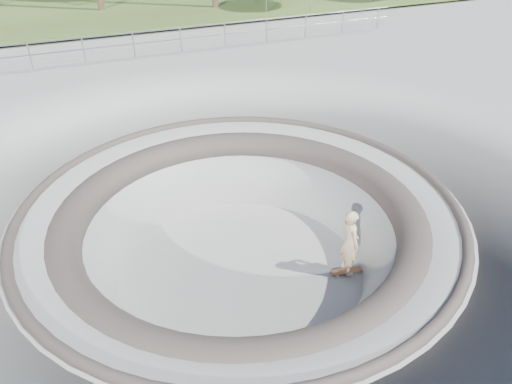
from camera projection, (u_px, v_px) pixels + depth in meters
ground at (240, 207)px, 11.56m from camera, size 180.00×180.00×0.00m
skate_bowl at (241, 268)px, 12.53m from camera, size 14.00×14.00×4.10m
distant_hills at (100, 10)px, 61.17m from camera, size 103.20×45.00×28.60m
safety_railing at (134, 45)px, 20.56m from camera, size 25.00×0.06×1.03m
skateboard at (346, 271)px, 12.44m from camera, size 0.79×0.35×0.08m
skater at (350, 242)px, 11.96m from camera, size 0.47×0.67×1.77m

